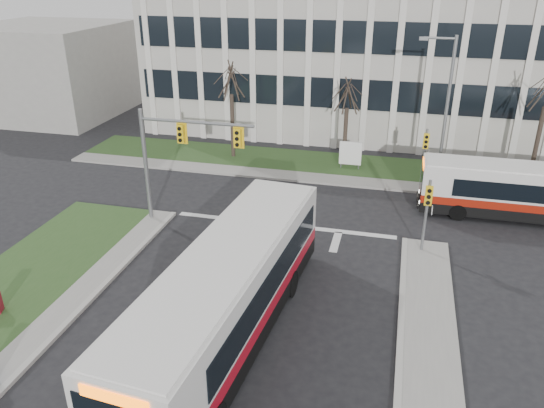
% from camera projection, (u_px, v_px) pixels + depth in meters
% --- Properties ---
extents(ground, '(120.00, 120.00, 0.00)m').
position_uv_depth(ground, '(238.00, 314.00, 21.43)').
color(ground, black).
rests_on(ground, ground).
extents(sidewalk_west, '(1.20, 26.00, 0.14)m').
position_uv_depth(sidewalk_west, '(5.00, 367.00, 18.53)').
color(sidewalk_west, '#9E9B93').
rests_on(sidewalk_west, ground).
extents(sidewalk_cross, '(44.00, 1.60, 0.14)m').
position_uv_depth(sidewalk_cross, '(385.00, 185.00, 33.71)').
color(sidewalk_cross, '#9E9B93').
rests_on(sidewalk_cross, ground).
extents(building_lawn, '(44.00, 5.00, 0.12)m').
position_uv_depth(building_lawn, '(387.00, 170.00, 36.19)').
color(building_lawn, '#2D4C20').
rests_on(building_lawn, ground).
extents(office_building, '(40.00, 16.00, 12.00)m').
position_uv_depth(office_building, '(401.00, 54.00, 44.31)').
color(office_building, beige).
rests_on(office_building, ground).
extents(building_annex, '(12.00, 12.00, 8.00)m').
position_uv_depth(building_annex, '(51.00, 70.00, 48.45)').
color(building_annex, '#9E9B93').
rests_on(building_annex, ground).
extents(mast_arm_signal, '(6.11, 0.38, 6.20)m').
position_uv_depth(mast_arm_signal, '(173.00, 148.00, 27.22)').
color(mast_arm_signal, slate).
rests_on(mast_arm_signal, ground).
extents(signal_pole_near, '(0.34, 0.39, 3.80)m').
position_uv_depth(signal_pole_near, '(427.00, 207.00, 24.89)').
color(signal_pole_near, slate).
rests_on(signal_pole_near, ground).
extents(signal_pole_far, '(0.34, 0.39, 3.80)m').
position_uv_depth(signal_pole_far, '(425.00, 150.00, 32.39)').
color(signal_pole_far, slate).
rests_on(signal_pole_far, ground).
extents(streetlight, '(2.15, 0.25, 9.20)m').
position_uv_depth(streetlight, '(444.00, 104.00, 31.80)').
color(streetlight, slate).
rests_on(streetlight, ground).
extents(directory_sign, '(1.50, 0.12, 2.00)m').
position_uv_depth(directory_sign, '(350.00, 154.00, 35.84)').
color(directory_sign, slate).
rests_on(directory_sign, ground).
extents(tree_left, '(1.80, 1.80, 7.70)m').
position_uv_depth(tree_left, '(231.00, 81.00, 36.35)').
color(tree_left, '#42352B').
rests_on(tree_left, ground).
extents(tree_mid, '(1.80, 1.80, 6.82)m').
position_uv_depth(tree_mid, '(347.00, 96.00, 35.02)').
color(tree_mid, '#42352B').
rests_on(tree_mid, ground).
extents(bus_main, '(4.11, 13.94, 3.67)m').
position_uv_depth(bus_main, '(228.00, 297.00, 19.33)').
color(bus_main, silver).
rests_on(bus_main, ground).
extents(bus_cross, '(11.16, 2.45, 2.97)m').
position_uv_depth(bus_cross, '(527.00, 194.00, 28.85)').
color(bus_cross, silver).
rests_on(bus_cross, ground).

